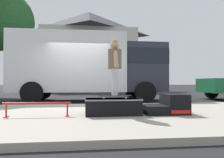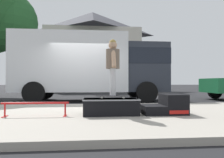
{
  "view_description": "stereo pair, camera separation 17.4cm",
  "coord_description": "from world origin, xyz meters",
  "px_view_note": "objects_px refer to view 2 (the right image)",
  "views": [
    {
      "loc": [
        0.19,
        -8.43,
        0.87
      ],
      "look_at": [
        1.08,
        -1.29,
        0.97
      ],
      "focal_mm": 36.34,
      "sensor_mm": 36.0,
      "label": 1
    },
    {
      "loc": [
        0.37,
        -8.45,
        0.87
      ],
      "look_at": [
        1.08,
        -1.29,
        0.97
      ],
      "focal_mm": 36.34,
      "sensor_mm": 36.0,
      "label": 2
    }
  ],
  "objects_px": {
    "kicker_ramp": "(167,106)",
    "skateboard": "(113,96)",
    "box_truck": "(92,65)",
    "skater_kid": "(113,62)",
    "grind_rail": "(35,106)",
    "skate_box": "(110,106)"
  },
  "relations": [
    {
      "from": "kicker_ramp",
      "to": "box_truck",
      "type": "relative_size",
      "value": 0.15
    },
    {
      "from": "kicker_ramp",
      "to": "skateboard",
      "type": "height_order",
      "value": "kicker_ramp"
    },
    {
      "from": "skateboard",
      "to": "box_truck",
      "type": "distance_m",
      "value": 5.5
    },
    {
      "from": "box_truck",
      "to": "grind_rail",
      "type": "bearing_deg",
      "value": -103.28
    },
    {
      "from": "kicker_ramp",
      "to": "box_truck",
      "type": "xyz_separation_m",
      "value": [
        -1.71,
        5.42,
        1.39
      ]
    },
    {
      "from": "kicker_ramp",
      "to": "box_truck",
      "type": "bearing_deg",
      "value": 107.55
    },
    {
      "from": "kicker_ramp",
      "to": "skater_kid",
      "type": "relative_size",
      "value": 0.76
    },
    {
      "from": "skate_box",
      "to": "skateboard",
      "type": "bearing_deg",
      "value": 41.26
    },
    {
      "from": "skateboard",
      "to": "skater_kid",
      "type": "relative_size",
      "value": 0.61
    },
    {
      "from": "skate_box",
      "to": "skateboard",
      "type": "distance_m",
      "value": 0.24
    },
    {
      "from": "kicker_ramp",
      "to": "grind_rail",
      "type": "relative_size",
      "value": 0.69
    },
    {
      "from": "skate_box",
      "to": "skateboard",
      "type": "relative_size",
      "value": 1.59
    },
    {
      "from": "skater_kid",
      "to": "box_truck",
      "type": "distance_m",
      "value": 5.39
    },
    {
      "from": "skate_box",
      "to": "skater_kid",
      "type": "xyz_separation_m",
      "value": [
        0.06,
        0.05,
        1.02
      ]
    },
    {
      "from": "skate_box",
      "to": "skateboard",
      "type": "xyz_separation_m",
      "value": [
        0.06,
        0.05,
        0.23
      ]
    },
    {
      "from": "skate_box",
      "to": "skateboard",
      "type": "height_order",
      "value": "skateboard"
    },
    {
      "from": "skater_kid",
      "to": "grind_rail",
      "type": "bearing_deg",
      "value": -175.12
    },
    {
      "from": "kicker_ramp",
      "to": "skater_kid",
      "type": "height_order",
      "value": "skater_kid"
    },
    {
      "from": "skate_box",
      "to": "box_truck",
      "type": "height_order",
      "value": "box_truck"
    },
    {
      "from": "skateboard",
      "to": "box_truck",
      "type": "height_order",
      "value": "box_truck"
    },
    {
      "from": "grind_rail",
      "to": "skateboard",
      "type": "bearing_deg",
      "value": 4.88
    },
    {
      "from": "box_truck",
      "to": "kicker_ramp",
      "type": "bearing_deg",
      "value": -72.45
    }
  ]
}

